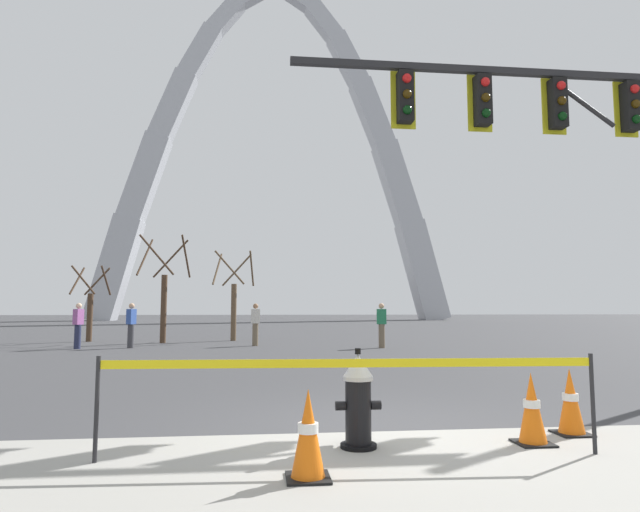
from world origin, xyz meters
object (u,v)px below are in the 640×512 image
traffic_signal_gantry (581,140)px  pedestrian_walking_right (255,324)px  pedestrian_walking_left (131,325)px  monument_arch (274,168)px  fire_hydrant (358,401)px  pedestrian_standing_center (382,325)px  traffic_cone_by_hydrant (308,435)px  pedestrian_near_trees (78,325)px  traffic_cone_mid_sidewalk (571,402)px  traffic_cone_curb_edge (532,409)px

traffic_signal_gantry → pedestrian_walking_right: (-5.89, 11.76, -3.59)m
pedestrian_walking_left → monument_arch: bearing=82.7°
fire_hydrant → pedestrian_standing_center: bearing=76.3°
traffic_cone_by_hydrant → traffic_signal_gantry: (5.27, 4.28, 4.05)m
pedestrian_walking_right → traffic_signal_gantry: bearing=-63.4°
traffic_cone_by_hydrant → pedestrian_walking_left: 16.19m
fire_hydrant → pedestrian_walking_right: 15.16m
traffic_cone_by_hydrant → pedestrian_standing_center: 14.97m
monument_arch → traffic_cone_by_hydrant: bearing=-90.9°
pedestrian_walking_right → pedestrian_near_trees: (-6.13, -0.91, 0.00)m
fire_hydrant → pedestrian_standing_center: 13.92m
pedestrian_standing_center → pedestrian_near_trees: size_ratio=1.00×
traffic_cone_by_hydrant → pedestrian_near_trees: 16.57m
traffic_cone_by_hydrant → traffic_cone_mid_sidewalk: bearing=22.2°
traffic_cone_mid_sidewalk → traffic_cone_curb_edge: same height
traffic_cone_curb_edge → fire_hydrant: bearing=178.3°
fire_hydrant → pedestrian_standing_center: (3.29, 13.52, 0.35)m
fire_hydrant → pedestrian_near_trees: 15.98m
traffic_signal_gantry → pedestrian_walking_right: size_ratio=4.92×
traffic_signal_gantry → traffic_cone_curb_edge: bearing=-130.3°
fire_hydrant → traffic_cone_mid_sidewalk: (2.44, 0.30, -0.11)m
traffic_cone_mid_sidewalk → pedestrian_standing_center: size_ratio=0.46×
traffic_cone_curb_edge → monument_arch: 63.58m
fire_hydrant → monument_arch: 63.48m
fire_hydrant → traffic_signal_gantry: bearing=35.5°
traffic_cone_mid_sidewalk → pedestrian_standing_center: bearing=86.3°
traffic_cone_mid_sidewalk → pedestrian_walking_right: bearing=103.9°
traffic_cone_curb_edge → traffic_signal_gantry: bearing=49.7°
monument_arch → traffic_cone_mid_sidewalk: bearing=-88.0°
pedestrian_near_trees → pedestrian_walking_right: bearing=8.5°
traffic_signal_gantry → pedestrian_standing_center: bearing=97.8°
traffic_cone_by_hydrant → pedestrian_near_trees: (-6.76, 15.12, 0.46)m
pedestrian_standing_center → pedestrian_walking_right: size_ratio=1.00×
traffic_cone_by_hydrant → traffic_cone_mid_sidewalk: same height
traffic_cone_curb_edge → traffic_signal_gantry: 6.02m
traffic_cone_by_hydrant → pedestrian_walking_right: bearing=92.2°
traffic_cone_by_hydrant → traffic_cone_mid_sidewalk: 3.27m
fire_hydrant → pedestrian_standing_center: pedestrian_standing_center is taller
traffic_cone_by_hydrant → monument_arch: (0.93, 61.65, 18.62)m
pedestrian_walking_right → pedestrian_near_trees: bearing=-171.5°
fire_hydrant → traffic_signal_gantry: (4.68, 3.35, 3.94)m
pedestrian_walking_right → traffic_cone_curb_edge: bearing=-78.8°
fire_hydrant → traffic_cone_curb_edge: size_ratio=1.36×
fire_hydrant → pedestrian_walking_left: pedestrian_walking_left is taller
monument_arch → pedestrian_walking_right: (-1.55, -45.62, -18.16)m
traffic_cone_curb_edge → pedestrian_near_trees: 16.94m
traffic_cone_by_hydrant → pedestrian_walking_left: size_ratio=0.46×
traffic_signal_gantry → pedestrian_walking_left: (-10.29, 11.10, -3.59)m
traffic_cone_mid_sidewalk → traffic_signal_gantry: bearing=53.6°
traffic_cone_mid_sidewalk → traffic_signal_gantry: (2.24, 3.04, 4.05)m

